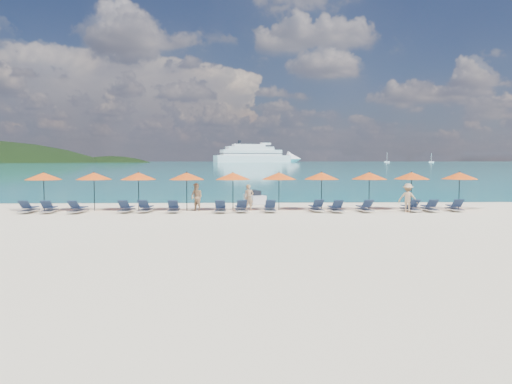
{
  "coord_description": "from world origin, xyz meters",
  "views": [
    {
      "loc": [
        -0.9,
        -24.23,
        2.95
      ],
      "look_at": [
        0.0,
        3.0,
        1.2
      ],
      "focal_mm": 35.0,
      "sensor_mm": 36.0,
      "label": 1
    }
  ],
  "objects": [
    {
      "name": "jetski",
      "position": [
        0.11,
        9.47,
        0.36
      ],
      "size": [
        1.55,
        2.63,
        0.88
      ],
      "rotation": [
        0.0,
        0.0,
        0.27
      ],
      "color": "silver",
      "rests_on": "ground"
    },
    {
      "name": "umbrella_3",
      "position": [
        -3.98,
        4.84,
        2.02
      ],
      "size": [
        2.1,
        2.1,
        2.28
      ],
      "color": "black",
      "rests_on": "ground"
    },
    {
      "name": "lounger_14",
      "position": [
        11.49,
        3.96,
        0.24
      ],
      "size": [
        0.77,
        1.75,
        0.66
      ],
      "rotation": [
        0.0,
        0.0,
        -0.09
      ],
      "color": "silver",
      "rests_on": "ground"
    },
    {
      "name": "lounger_11",
      "position": [
        6.2,
        3.72,
        0.24
      ],
      "size": [
        0.76,
        1.75,
        0.66
      ],
      "rotation": [
        0.0,
        0.0,
        0.08
      ],
      "color": "silver",
      "rests_on": "ground"
    },
    {
      "name": "lounger_8",
      "position": [
        0.8,
        3.78,
        0.24
      ],
      "size": [
        0.65,
        1.71,
        0.66
      ],
      "rotation": [
        0.0,
        0.0,
        0.02
      ],
      "color": "silver",
      "rests_on": "ground"
    },
    {
      "name": "umbrella_1",
      "position": [
        -9.38,
        5.06,
        2.02
      ],
      "size": [
        2.1,
        2.1,
        2.28
      ],
      "color": "black",
      "rests_on": "ground"
    },
    {
      "name": "lounger_0",
      "position": [
        -12.66,
        3.83,
        0.24
      ],
      "size": [
        0.64,
        1.71,
        0.66
      ],
      "rotation": [
        0.0,
        0.0,
        0.01
      ],
      "color": "silver",
      "rests_on": "ground"
    },
    {
      "name": "cruise_ship",
      "position": [
        25.09,
        597.0,
        8.37
      ],
      "size": [
        114.82,
        56.75,
        32.16
      ],
      "rotation": [
        0.0,
        0.0,
        0.35
      ],
      "color": "white",
      "rests_on": "ground"
    },
    {
      "name": "lounger_12",
      "position": [
        8.88,
        3.86,
        0.24
      ],
      "size": [
        0.72,
        1.74,
        0.66
      ],
      "rotation": [
        0.0,
        0.0,
        0.06
      ],
      "color": "silver",
      "rests_on": "ground"
    },
    {
      "name": "umbrella_8",
      "position": [
        9.32,
        5.02,
        2.02
      ],
      "size": [
        2.1,
        2.1,
        2.28
      ],
      "color": "black",
      "rests_on": "ground"
    },
    {
      "name": "umbrella_2",
      "position": [
        -6.78,
        4.93,
        2.02
      ],
      "size": [
        2.1,
        2.1,
        2.28
      ],
      "color": "black",
      "rests_on": "ground"
    },
    {
      "name": "lounger_4",
      "position": [
        -6.2,
        3.94,
        0.24
      ],
      "size": [
        0.72,
        1.73,
        0.66
      ],
      "rotation": [
        0.0,
        0.0,
        -0.06
      ],
      "color": "silver",
      "rests_on": "ground"
    },
    {
      "name": "lounger_7",
      "position": [
        -0.82,
        3.84,
        0.24
      ],
      "size": [
        0.76,
        1.75,
        0.66
      ],
      "rotation": [
        0.0,
        0.0,
        0.08
      ],
      "color": "silver",
      "rests_on": "ground"
    },
    {
      "name": "lounger_5",
      "position": [
        -4.59,
        3.76,
        0.24
      ],
      "size": [
        0.7,
        1.73,
        0.66
      ],
      "rotation": [
        0.0,
        0.0,
        0.05
      ],
      "color": "silver",
      "rests_on": "ground"
    },
    {
      "name": "beachgoer_a",
      "position": [
        -0.37,
        4.62,
        0.77
      ],
      "size": [
        0.6,
        0.44,
        1.54
      ],
      "primitive_type": "imported",
      "rotation": [
        0.0,
        0.0,
        0.13
      ],
      "color": "tan",
      "rests_on": "ground"
    },
    {
      "name": "umbrella_5",
      "position": [
        1.42,
        5.01,
        2.02
      ],
      "size": [
        2.1,
        2.1,
        2.28
      ],
      "color": "black",
      "rests_on": "ground"
    },
    {
      "name": "umbrella_4",
      "position": [
        -1.29,
        4.88,
        2.02
      ],
      "size": [
        2.1,
        2.1,
        2.28
      ],
      "color": "black",
      "rests_on": "ground"
    },
    {
      "name": "lounger_9",
      "position": [
        3.46,
        3.92,
        0.24
      ],
      "size": [
        0.75,
        1.74,
        0.66
      ],
      "rotation": [
        0.0,
        0.0,
        0.08
      ],
      "color": "silver",
      "rests_on": "ground"
    },
    {
      "name": "umbrella_6",
      "position": [
        3.94,
        5.0,
        2.02
      ],
      "size": [
        2.1,
        2.1,
        2.28
      ],
      "color": "black",
      "rests_on": "ground"
    },
    {
      "name": "lounger_13",
      "position": [
        9.95,
        3.82,
        0.24
      ],
      "size": [
        0.69,
        1.72,
        0.66
      ],
      "rotation": [
        0.0,
        0.0,
        -0.04
      ],
      "color": "silver",
      "rests_on": "ground"
    },
    {
      "name": "umbrella_0",
      "position": [
        -12.22,
        4.92,
        2.02
      ],
      "size": [
        2.1,
        2.1,
        2.28
      ],
      "color": "black",
      "rests_on": "ground"
    },
    {
      "name": "sailboat_near",
      "position": [
        218.43,
        539.54,
        1.08
      ],
      "size": [
        5.76,
        1.92,
        10.56
      ],
      "color": "white",
      "rests_on": "ground"
    },
    {
      "name": "lounger_3",
      "position": [
        -7.27,
        3.87,
        0.24
      ],
      "size": [
        0.7,
        1.73,
        0.66
      ],
      "rotation": [
        0.0,
        0.0,
        -0.05
      ],
      "color": "silver",
      "rests_on": "ground"
    },
    {
      "name": "umbrella_9",
      "position": [
        12.22,
        5.06,
        2.02
      ],
      "size": [
        2.1,
        2.1,
        2.28
      ],
      "color": "black",
      "rests_on": "ground"
    },
    {
      "name": "sea",
      "position": [
        0.0,
        660.0,
        0.01
      ],
      "size": [
        1600.0,
        1300.0,
        0.01
      ],
      "primitive_type": "cube",
      "color": "#1FA9B2",
      "rests_on": "ground"
    },
    {
      "name": "umbrella_7",
      "position": [
        6.77,
        4.97,
        2.02
      ],
      "size": [
        2.1,
        2.1,
        2.28
      ],
      "color": "black",
      "rests_on": "ground"
    },
    {
      "name": "beachgoer_c",
      "position": [
        8.59,
        3.47,
        0.82
      ],
      "size": [
        1.16,
        0.9,
        1.63
      ],
      "primitive_type": "imported",
      "rotation": [
        0.0,
        0.0,
        2.7
      ],
      "color": "tan",
      "rests_on": "ground"
    },
    {
      "name": "lounger_6",
      "position": [
        -1.97,
        3.63,
        0.24
      ],
      "size": [
        0.62,
        1.7,
        0.66
      ],
      "rotation": [
        0.0,
        0.0,
        -0.0
      ],
      "color": "silver",
      "rests_on": "ground"
    },
    {
      "name": "lounger_2",
      "position": [
        -9.89,
        3.65,
        0.24
      ],
      "size": [
        0.78,
        1.75,
        0.66
      ],
      "rotation": [
        0.0,
        0.0,
        -0.09
      ],
      "color": "silver",
      "rests_on": "ground"
    },
    {
      "name": "sailboat_far",
      "position": [
        172.23,
        556.37,
        1.2
      ],
      "size": [
        6.38,
        2.13,
        11.69
      ],
      "color": "white",
      "rests_on": "ground"
    },
    {
      "name": "beachgoer_b",
      "position": [
        -3.39,
        4.59,
        0.81
      ],
      "size": [
        0.89,
        0.84,
        1.61
      ],
      "primitive_type": "imported",
      "rotation": [
        0.0,
        0.0,
        -0.67
      ],
      "color": "tan",
      "rests_on": "ground"
    },
    {
      "name": "lounger_10",
      "position": [
        4.51,
        3.58,
        0.24
      ],
      "size": [
        0.7,
        1.73,
        0.66
      ],
      "rotation": [
        0.0,
        0.0,
        0.05
      ],
      "color": "silver",
      "rests_on": "ground"
    },
    {
      "name": "ground",
      "position": [
        0.0,
        0.0,
        0.0
      ],
      "size": [
        1400.0,
        1400.0,
        0.0
      ],
      "primitive_type": "plane",
      "color": "beige"
    },
    {
      "name": "headland_small",
      "position": [
        -150.0,
        560.0,
        -35.0
      ],
      "size": [
        162.0,
        126.0,
        85.5
      ],
      "color": "black",
      "rests_on": "ground"
    },
    {
      "name": "lounger_1",
      "position": [
        -11.5,
        3.76,
        0.24
      ],
      "size": [
        0.79,
        1.75,
        0.66
      ],
      "rotation": [
        0.0,
        0.0,
        0.1
      ],
      "color": "silver",
      "rests_on": "ground"
    }
  ]
}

